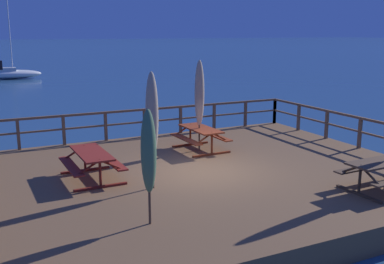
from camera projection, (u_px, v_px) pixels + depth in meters
The scene contains 10 objects.
ground_plane at pixel (203, 192), 13.25m from camera, with size 600.00×600.00×0.00m, color navy.
wooden_deck at pixel (203, 181), 13.18m from camera, with size 12.38×10.08×0.64m, color brown.
railing_waterside_far at pixel (144, 118), 17.25m from camera, with size 12.18×0.10×1.09m.
railing_side_right at pixel (360, 127), 15.53m from camera, with size 0.10×9.88×1.09m.
picnic_table_front_left at pixel (201, 134), 15.32m from camera, with size 1.46×1.91×0.78m.
picnic_table_mid_right at pixel (92, 159), 12.26m from camera, with size 1.42×2.01×0.78m.
patio_umbrella_tall_back_left at pixel (199, 94), 14.99m from camera, with size 0.32×0.32×3.04m.
patio_umbrella_short_front at pixel (152, 115), 11.27m from camera, with size 0.32×0.32×2.99m.
patio_umbrella_tall_front at pixel (149, 152), 9.17m from camera, with size 0.32×0.32×2.44m.
sailboat_distant at pixel (10, 74), 45.04m from camera, with size 6.03×1.79×7.72m.
Camera 1 is at (-5.79, -11.15, 4.56)m, focal length 42.54 mm.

